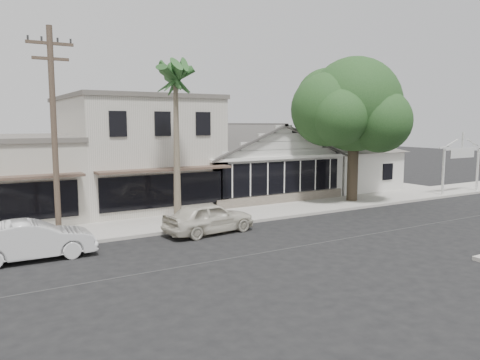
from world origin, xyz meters
TOP-DOWN VIEW (x-y plane):
  - ground at (0.00, 0.00)m, footprint 140.00×140.00m
  - sidewalk_north at (-8.00, 6.75)m, footprint 90.00×3.50m
  - corner_shop at (5.00, 12.47)m, footprint 10.40×8.60m
  - side_cottage at (13.20, 11.50)m, footprint 6.00×6.00m
  - arch_sign at (18.40, 5.30)m, footprint 4.12×0.12m
  - row_building_near at (-3.00, 13.50)m, footprint 8.00×10.00m
  - utility_pole at (-9.00, 5.20)m, footprint 1.80×0.24m
  - car_0 at (-2.53, 4.08)m, footprint 4.57×2.25m
  - car_1 at (-10.20, 3.75)m, footprint 4.56×1.66m
  - shade_tree at (9.24, 7.14)m, footprint 8.37×7.57m
  - palm_east at (-3.15, 6.32)m, footprint 3.34×3.34m

SIDE VIEW (x-z plane):
  - ground at x=0.00m, z-range 0.00..0.00m
  - sidewalk_north at x=-8.00m, z-range 0.00..0.15m
  - car_1 at x=-10.20m, z-range 0.00..1.49m
  - car_0 at x=-2.53m, z-range 0.00..1.50m
  - side_cottage at x=13.20m, z-range 0.00..3.00m
  - corner_shop at x=5.00m, z-range 0.07..5.17m
  - arch_sign at x=18.40m, z-range 1.18..5.13m
  - row_building_near at x=-3.00m, z-range 0.00..6.50m
  - utility_pole at x=-9.00m, z-range 0.29..9.29m
  - shade_tree at x=9.24m, z-range 1.47..10.76m
  - palm_east at x=-3.15m, z-range 3.05..11.59m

